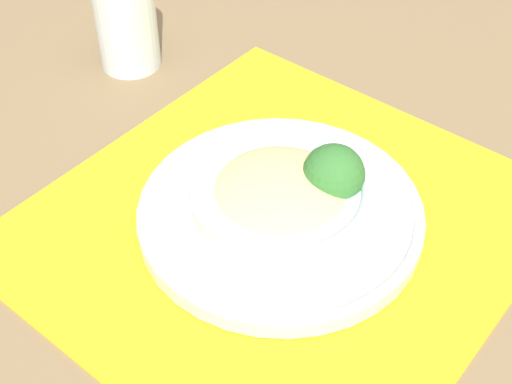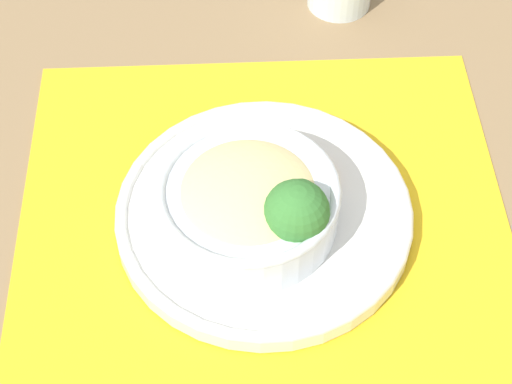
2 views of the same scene
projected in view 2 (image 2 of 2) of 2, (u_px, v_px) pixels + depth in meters
ground_plane at (264, 223)px, 0.79m from camera, size 4.00×4.00×0.00m
placemat at (264, 222)px, 0.79m from camera, size 0.48×0.50×0.00m
plate at (264, 214)px, 0.78m from camera, size 0.27×0.27×0.02m
bowl at (248, 201)px, 0.75m from camera, size 0.16×0.16×0.06m
broccoli_floret at (297, 213)px, 0.71m from camera, size 0.06×0.06×0.08m
carrot_slice_near at (313, 173)px, 0.80m from camera, size 0.04×0.04×0.01m
carrot_slice_middle at (295, 162)px, 0.80m from camera, size 0.04×0.04×0.01m
carrot_slice_far at (273, 157)px, 0.81m from camera, size 0.04×0.04×0.01m
carrot_slice_extra at (251, 158)px, 0.81m from camera, size 0.04×0.04×0.01m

